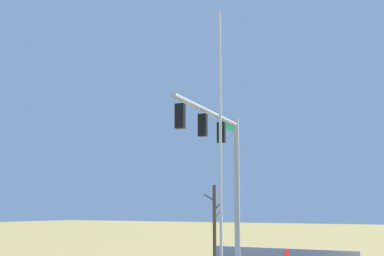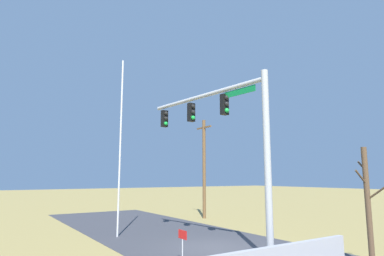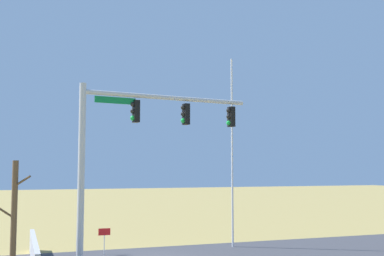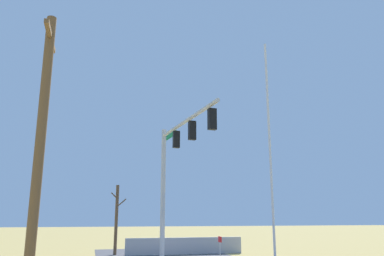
{
  "view_description": "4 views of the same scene",
  "coord_description": "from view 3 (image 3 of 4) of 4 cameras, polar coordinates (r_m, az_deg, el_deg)",
  "views": [
    {
      "loc": [
        -21.06,
        -10.53,
        3.04
      ],
      "look_at": [
        -1.85,
        0.1,
        6.35
      ],
      "focal_mm": 49.49,
      "sensor_mm": 36.0,
      "label": 1
    },
    {
      "loc": [
        12.4,
        -9.24,
        3.17
      ],
      "look_at": [
        -1.16,
        -0.42,
        5.61
      ],
      "focal_mm": 30.51,
      "sensor_mm": 36.0,
      "label": 2
    },
    {
      "loc": [
        5.58,
        20.25,
        3.99
      ],
      "look_at": [
        -1.84,
        -0.31,
        5.88
      ],
      "focal_mm": 44.89,
      "sensor_mm": 36.0,
      "label": 3
    },
    {
      "loc": [
        -19.33,
        4.43,
        2.26
      ],
      "look_at": [
        -0.6,
        -0.47,
        6.84
      ],
      "focal_mm": 35.43,
      "sensor_mm": 36.0,
      "label": 4
    }
  ],
  "objects": [
    {
      "name": "flagpole",
      "position": [
        25.29,
        4.79,
        -2.79
      ],
      "size": [
        0.1,
        0.1,
        9.87
      ],
      "primitive_type": "cylinder",
      "color": "silver",
      "rests_on": "ground_plane"
    },
    {
      "name": "retaining_fence",
      "position": [
        21.98,
        -18.25,
        -13.8
      ],
      "size": [
        0.2,
        7.48,
        1.03
      ],
      "primitive_type": "cube",
      "color": "#A8A8AD",
      "rests_on": "ground_plane"
    },
    {
      "name": "signal_mast",
      "position": [
        20.76,
        -6.89,
        -1.02
      ],
      "size": [
        7.86,
        1.18,
        7.54
      ],
      "color": "#B2B5BA",
      "rests_on": "ground_plane"
    },
    {
      "name": "bare_tree",
      "position": [
        17.5,
        -20.43,
        -10.48
      ],
      "size": [
        1.27,
        1.02,
        4.29
      ],
      "color": "brown",
      "rests_on": "ground_plane"
    },
    {
      "name": "open_sign",
      "position": [
        23.47,
        -10.37,
        -12.41
      ],
      "size": [
        0.56,
        0.04,
        1.22
      ],
      "color": "silver",
      "rests_on": "ground_plane"
    }
  ]
}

